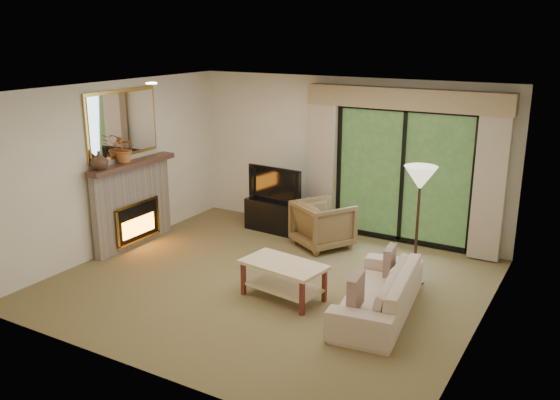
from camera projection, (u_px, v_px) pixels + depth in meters
The scene contains 22 objects.
floor at pixel (269, 282), 8.10m from camera, with size 5.50×5.50×0.00m, color olive.
ceiling at pixel (268, 90), 7.37m from camera, with size 5.50×5.50×0.00m, color silver.
wall_back at pixel (346, 156), 9.81m from camera, with size 5.00×5.00×0.00m, color #EFDEC5.
wall_front at pixel (134, 250), 5.65m from camera, with size 5.00×5.00×0.00m, color #EFDEC5.
wall_left at pixel (115, 167), 9.05m from camera, with size 5.00×5.00×0.00m, color #EFDEC5.
wall_right at pixel (486, 224), 6.41m from camera, with size 5.00×5.00×0.00m, color #EFDEC5.
fireplace at pixel (133, 204), 9.33m from camera, with size 0.24×1.70×1.37m, color gray, non-canonical shape.
mirror at pixel (123, 123), 9.02m from camera, with size 0.07×1.45×1.02m, color #B69037, non-canonical shape.
sliding_door at pixel (403, 176), 9.35m from camera, with size 2.26×0.10×2.16m, color black, non-canonical shape.
curtain_left at pixel (323, 162), 9.88m from camera, with size 0.45×0.18×2.35m, color tan.
curtain_right at pixel (490, 182), 8.58m from camera, with size 0.45×0.18×2.35m, color tan.
cornice at pixel (405, 99), 8.93m from camera, with size 3.20×0.24×0.32m, color #9F7F58.
media_console at pixel (278, 215), 10.12m from camera, with size 1.08×0.48×0.54m, color black.
tv at pixel (278, 183), 9.96m from camera, with size 1.03×0.13×0.59m, color black.
armchair at pixel (323, 224), 9.34m from camera, with size 0.79×0.82×0.74m, color brown.
sofa at pixel (378, 292), 7.15m from camera, with size 1.93×0.75×0.56m, color #C9AB92.
pillow_near at pixel (356, 292), 6.67m from camera, with size 0.11×0.40×0.40m, color #4B2C26.
pillow_far at pixel (390, 260), 7.59m from camera, with size 0.10×0.36×0.36m, color #4B2C26.
coffee_table at pixel (283, 280), 7.57m from camera, with size 1.07×0.59×0.48m, color beige, non-canonical shape.
floor_lamp at pixel (417, 226), 7.88m from camera, with size 0.44×0.44×1.63m, color beige, non-canonical shape.
vase at pixel (99, 160), 8.58m from camera, with size 0.26×0.26×0.27m, color #492D21.
branches at pixel (124, 148), 8.98m from camera, with size 0.40×0.34×0.44m, color #B96D30.
Camera 1 is at (3.86, -6.39, 3.34)m, focal length 38.00 mm.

